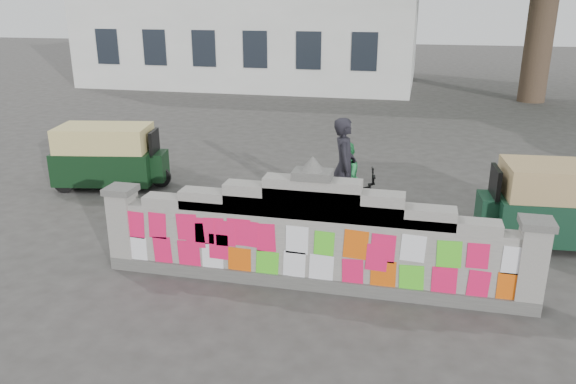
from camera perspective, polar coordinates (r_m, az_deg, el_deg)
name	(u,v)px	position (r m, az deg, el deg)	size (l,w,h in m)	color
ground	(311,285)	(8.57, 2.35, -9.40)	(100.00, 100.00, 0.00)	#383533
parapet_wall	(312,239)	(8.24, 2.41, -4.82)	(6.48, 0.44, 2.01)	#4C4C49
building	(259,1)	(30.57, -2.93, 18.82)	(16.00, 10.00, 8.90)	silver
cyclist_bike	(343,198)	(10.61, 5.62, -0.59)	(0.71, 2.04, 1.07)	black
cyclist_rider	(344,179)	(10.50, 5.69, 1.32)	(0.66, 0.43, 1.81)	black
pedestrian	(345,179)	(11.12, 5.78, 1.36)	(0.71, 0.55, 1.45)	#27914A
rickshaw_left	(109,155)	(13.36, -17.75, 3.56)	(2.62, 1.57, 1.41)	black
rickshaw_right	(559,204)	(10.72, 25.81, -1.07)	(2.64, 1.38, 1.44)	#103020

